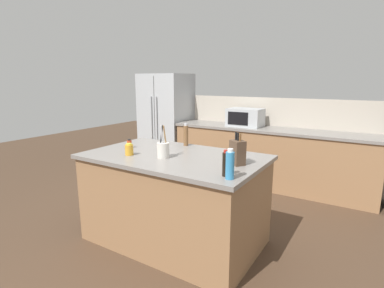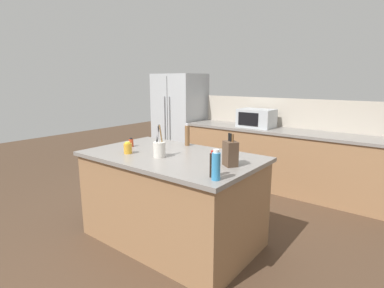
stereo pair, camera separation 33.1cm
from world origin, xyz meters
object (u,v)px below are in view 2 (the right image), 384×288
Objects in this scene: dish_soap_bottle at (216,166)px; honey_jar at (128,148)px; utensil_crock at (159,149)px; pepper_grinder at (187,135)px; spice_jar_paprika at (131,143)px; refrigerator at (180,121)px; microwave at (256,118)px; soy_sauce_bottle at (213,165)px; knife_block at (230,153)px.

dish_soap_bottle is 1.19m from honey_jar.
utensil_crock is 2.65× the size of honey_jar.
pepper_grinder is at bearing 138.62° from dish_soap_bottle.
pepper_grinder reaches higher than spice_jar_paprika.
dish_soap_bottle is 1.25m from pepper_grinder.
pepper_grinder is at bearing -47.98° from refrigerator.
dish_soap_bottle is 0.91× the size of pepper_grinder.
microwave reaches higher than soy_sauce_bottle.
knife_block reaches higher than dish_soap_bottle.
microwave reaches higher than honey_jar.
soy_sauce_bottle is at bearing -45.90° from refrigerator.
dish_soap_bottle is at bearing -38.09° from soy_sauce_bottle.
utensil_crock reaches higher than dish_soap_bottle.
honey_jar is (-0.36, -0.09, -0.03)m from utensil_crock.
dish_soap_bottle is at bearing -70.37° from microwave.
pepper_grinder is (-0.94, 0.83, 0.01)m from dish_soap_bottle.
pepper_grinder is (-0.02, -1.76, -0.02)m from microwave.
spice_jar_paprika is 0.33m from honey_jar.
soy_sauce_bottle is 1.13m from honey_jar.
soy_sauce_bottle is at bearing -71.22° from microwave.
refrigerator reaches higher than spice_jar_paprika.
utensil_crock is at bearing 165.73° from soy_sauce_bottle.
spice_jar_paprika is (-0.58, 0.14, -0.04)m from utensil_crock.
pepper_grinder is at bearing -173.73° from knife_block.
knife_block reaches higher than pepper_grinder.
refrigerator is at bearing 178.21° from microwave.
knife_block is 1.37× the size of soy_sauce_bottle.
honey_jar is (-1.18, 0.15, -0.06)m from dish_soap_bottle.
dish_soap_bottle is 1.97× the size of honey_jar.
utensil_crock reaches higher than pepper_grinder.
soy_sauce_bottle is (0.86, -2.54, -0.05)m from microwave.
pepper_grinder is 0.72m from honey_jar.
spice_jar_paprika is 0.84× the size of honey_jar.
knife_block is 0.41m from dish_soap_bottle.
soy_sauce_bottle is at bearing -14.27° from utensil_crock.
spice_jar_paprika is at bearing -136.50° from pepper_grinder.
refrigerator is at bearing 126.11° from utensil_crock.
refrigerator is at bearing 134.10° from soy_sauce_bottle.
refrigerator is at bearing 132.02° from pepper_grinder.
knife_block is 0.73m from utensil_crock.
spice_jar_paprika is (-0.48, -2.20, -0.10)m from microwave.
knife_block is at bearing -27.35° from pepper_grinder.
knife_block is at bearing 12.64° from utensil_crock.
spice_jar_paprika is 0.39× the size of pepper_grinder.
refrigerator is 3.27× the size of microwave.
dish_soap_bottle is 1.46m from spice_jar_paprika.
knife_block is 1.10m from honey_jar.
knife_block reaches higher than honey_jar.
utensil_crock reaches higher than spice_jar_paprika.
utensil_crock reaches higher than soy_sauce_bottle.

